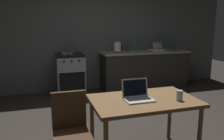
{
  "coord_description": "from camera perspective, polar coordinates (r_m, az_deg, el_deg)",
  "views": [
    {
      "loc": [
        -1.17,
        -3.09,
        1.63
      ],
      "look_at": [
        0.03,
        0.8,
        0.78
      ],
      "focal_mm": 37.74,
      "sensor_mm": 36.0,
      "label": 1
    }
  ],
  "objects": [
    {
      "name": "kitchen_counter",
      "position": [
        5.82,
        7.82,
        0.08
      ],
      "size": [
        2.16,
        0.64,
        0.92
      ],
      "color": "#282623",
      "rests_on": "ground_plane"
    },
    {
      "name": "back_wall",
      "position": [
        5.72,
        -2.26,
        8.26
      ],
      "size": [
        6.4,
        0.1,
        2.56
      ],
      "primitive_type": "cube",
      "color": "#4A514E",
      "rests_on": "ground_plane"
    },
    {
      "name": "dish_rack",
      "position": [
        5.89,
        10.87,
        5.07
      ],
      "size": [
        0.34,
        0.26,
        0.21
      ],
      "color": "silver",
      "rests_on": "kitchen_counter"
    },
    {
      "name": "chair",
      "position": [
        2.66,
        -9.98,
        -13.5
      ],
      "size": [
        0.4,
        0.4,
        0.88
      ],
      "rotation": [
        0.0,
        0.0,
        -0.07
      ],
      "color": "#4C331E",
      "rests_on": "ground_plane"
    },
    {
      "name": "dining_table",
      "position": [
        2.8,
        7.7,
        -8.53
      ],
      "size": [
        1.22,
        0.76,
        0.74
      ],
      "color": "brown",
      "rests_on": "ground_plane"
    },
    {
      "name": "drinking_glass",
      "position": [
        2.79,
        16.03,
        -5.94
      ],
      "size": [
        0.07,
        0.07,
        0.12
      ],
      "color": "#99B7C6",
      "rests_on": "dining_table"
    },
    {
      "name": "electric_kettle",
      "position": [
        5.48,
        1.33,
        5.5
      ],
      "size": [
        0.19,
        0.17,
        0.24
      ],
      "color": "black",
      "rests_on": "kitchen_counter"
    },
    {
      "name": "bottle",
      "position": [
        6.07,
        14.95,
        5.92
      ],
      "size": [
        0.08,
        0.08,
        0.29
      ],
      "color": "#19592D",
      "rests_on": "kitchen_counter"
    },
    {
      "name": "stove_oven",
      "position": [
        5.33,
        -10.05,
        -1.12
      ],
      "size": [
        0.6,
        0.62,
        0.92
      ],
      "color": "gray",
      "rests_on": "ground_plane"
    },
    {
      "name": "frying_pan",
      "position": [
        5.21,
        -10.71,
        3.97
      ],
      "size": [
        0.25,
        0.42,
        0.05
      ],
      "color": "gray",
      "rests_on": "stove_oven"
    },
    {
      "name": "ground_plane",
      "position": [
        3.68,
        3.34,
        -14.51
      ],
      "size": [
        12.0,
        12.0,
        0.0
      ],
      "primitive_type": "plane",
      "color": "#2D2823"
    },
    {
      "name": "bottle_b",
      "position": [
        5.65,
        3.86,
        5.85
      ],
      "size": [
        0.08,
        0.08,
        0.28
      ],
      "color": "#19592D",
      "rests_on": "kitchen_counter"
    },
    {
      "name": "laptop",
      "position": [
        2.73,
        6.21,
        -6.21
      ],
      "size": [
        0.32,
        0.26,
        0.23
      ],
      "rotation": [
        0.0,
        0.0,
        0.12
      ],
      "color": "silver",
      "rests_on": "dining_table"
    }
  ]
}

